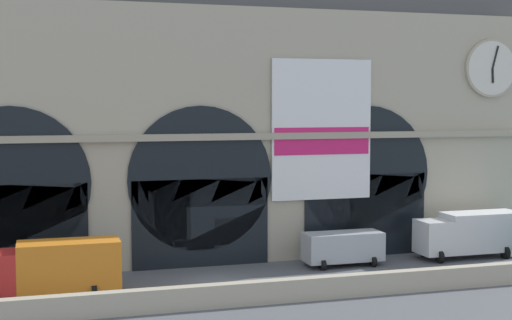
# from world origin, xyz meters

# --- Properties ---
(ground_plane) EXTENTS (200.00, 200.00, 0.00)m
(ground_plane) POSITION_xyz_m (0.00, 0.00, 0.00)
(ground_plane) COLOR #54565B
(quay_parapet_wall) EXTENTS (90.00, 0.70, 1.23)m
(quay_parapet_wall) POSITION_xyz_m (0.00, -4.61, 0.61)
(quay_parapet_wall) COLOR #B2A891
(quay_parapet_wall) RESTS_ON ground
(station_building) EXTENTS (49.16, 4.74, 20.12)m
(station_building) POSITION_xyz_m (0.04, 7.15, 9.77)
(station_building) COLOR #B2A891
(station_building) RESTS_ON ground
(box_truck_midwest) EXTENTS (7.50, 2.91, 3.12)m
(box_truck_midwest) POSITION_xyz_m (-9.45, -0.31, 1.70)
(box_truck_midwest) COLOR red
(box_truck_midwest) RESTS_ON ground
(van_mideast) EXTENTS (5.20, 2.48, 2.20)m
(van_mideast) POSITION_xyz_m (9.00, 2.59, 1.25)
(van_mideast) COLOR #ADB2B7
(van_mideast) RESTS_ON ground
(box_truck_east) EXTENTS (7.50, 2.91, 3.12)m
(box_truck_east) POSITION_xyz_m (18.47, 2.45, 1.70)
(box_truck_east) COLOR white
(box_truck_east) RESTS_ON ground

